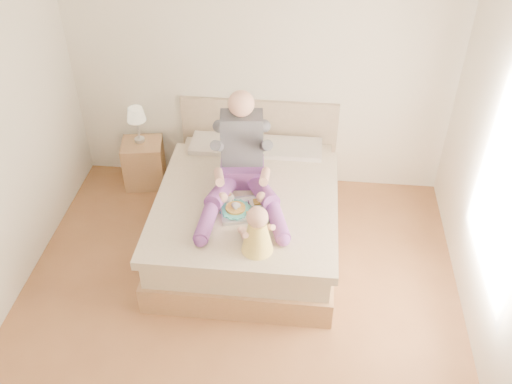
# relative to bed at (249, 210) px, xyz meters

# --- Properties ---
(room) EXTENTS (4.02, 4.22, 2.71)m
(room) POSITION_rel_bed_xyz_m (0.08, -1.08, 1.19)
(room) COLOR brown
(room) RESTS_ON ground
(bed) EXTENTS (1.70, 2.18, 1.00)m
(bed) POSITION_rel_bed_xyz_m (0.00, 0.00, 0.00)
(bed) COLOR olive
(bed) RESTS_ON ground
(nightstand) EXTENTS (0.50, 0.46, 0.53)m
(nightstand) POSITION_rel_bed_xyz_m (-1.27, 0.76, -0.05)
(nightstand) COLOR olive
(nightstand) RESTS_ON ground
(lamp) EXTENTS (0.20, 0.20, 0.41)m
(lamp) POSITION_rel_bed_xyz_m (-1.30, 0.80, 0.53)
(lamp) COLOR silver
(lamp) RESTS_ON nightstand
(adult) EXTENTS (0.83, 1.22, 0.98)m
(adult) POSITION_rel_bed_xyz_m (-0.05, -0.05, 0.58)
(adult) COLOR #68327E
(adult) RESTS_ON bed
(tray) EXTENTS (0.54, 0.47, 0.13)m
(tray) POSITION_rel_bed_xyz_m (0.01, -0.35, 0.32)
(tray) COLOR silver
(tray) RESTS_ON bed
(baby) EXTENTS (0.35, 0.39, 0.45)m
(baby) POSITION_rel_bed_xyz_m (0.17, -0.84, 0.47)
(baby) COLOR #FDD850
(baby) RESTS_ON bed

